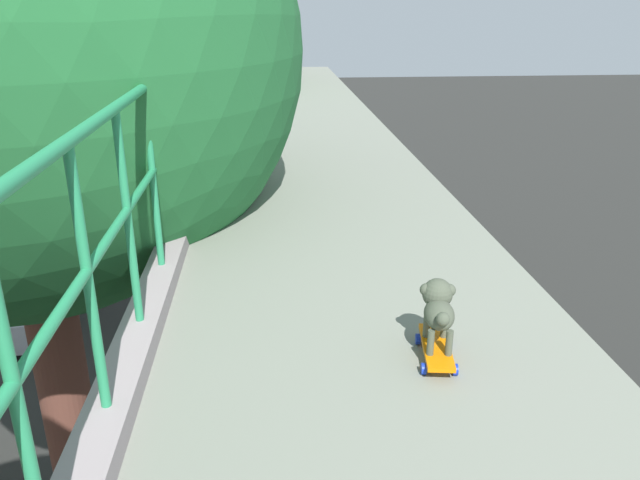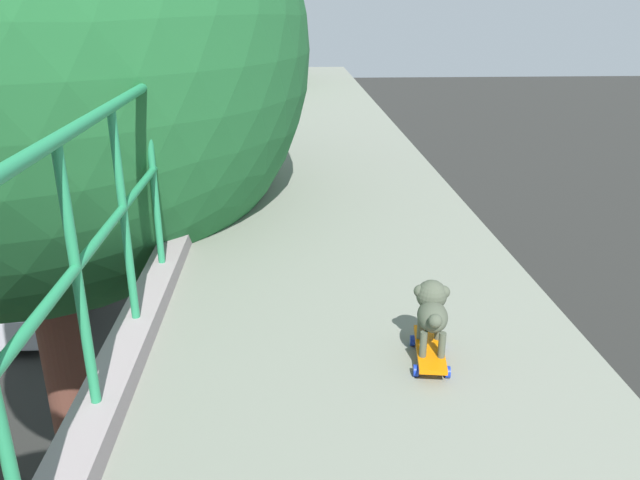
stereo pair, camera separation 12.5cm
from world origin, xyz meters
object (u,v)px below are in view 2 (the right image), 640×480
(city_bus, at_px, (56,133))
(small_dog, at_px, (432,308))
(toy_skateboard, at_px, (430,350))
(car_silver_fifth, at_px, (37,290))

(city_bus, distance_m, small_dog, 24.34)
(small_dog, bearing_deg, toy_skateboard, -98.88)
(car_silver_fifth, height_order, city_bus, city_bus)
(car_silver_fifth, xyz_separation_m, small_dog, (6.56, -10.35, 4.74))
(car_silver_fifth, height_order, toy_skateboard, toy_skateboard)
(city_bus, height_order, toy_skateboard, toy_skateboard)
(car_silver_fifth, relative_size, small_dog, 10.64)
(car_silver_fifth, distance_m, toy_skateboard, 13.09)
(car_silver_fifth, bearing_deg, city_bus, 105.98)
(city_bus, height_order, small_dog, small_dog)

